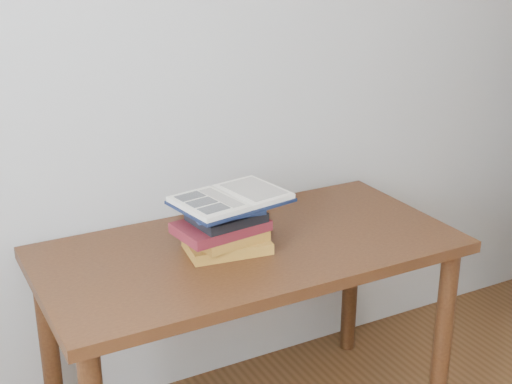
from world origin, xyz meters
TOP-DOWN VIEW (x-y plane):
  - desk at (-0.01, 1.38)m, footprint 1.29×0.65m
  - book_stack at (-0.09, 1.38)m, footprint 0.29×0.21m
  - open_book at (-0.07, 1.38)m, footprint 0.36×0.28m

SIDE VIEW (x-z plane):
  - desk at x=-0.01m, z-range 0.25..0.94m
  - book_stack at x=-0.09m, z-range 0.69..0.84m
  - open_book at x=-0.07m, z-range 0.84..0.87m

